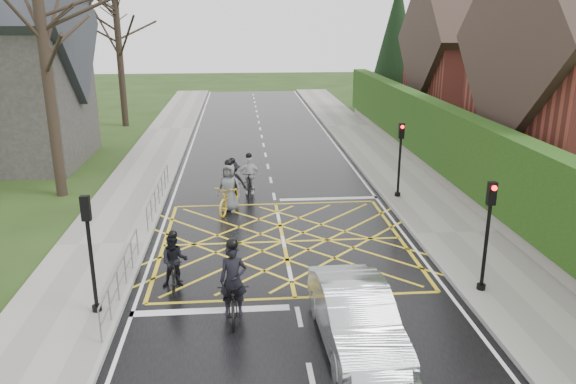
{
  "coord_description": "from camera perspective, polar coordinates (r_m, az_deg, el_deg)",
  "views": [
    {
      "loc": [
        -1.37,
        -17.55,
        7.28
      ],
      "look_at": [
        0.28,
        1.47,
        1.3
      ],
      "focal_mm": 35.0,
      "sensor_mm": 36.0,
      "label": 1
    }
  ],
  "objects": [
    {
      "name": "ground",
      "position": [
        19.05,
        -0.47,
        -5.08
      ],
      "size": [
        120.0,
        120.0,
        0.0
      ],
      "primitive_type": "plane",
      "color": "black",
      "rests_on": "ground"
    },
    {
      "name": "road",
      "position": [
        19.05,
        -0.47,
        -5.06
      ],
      "size": [
        9.0,
        80.0,
        0.01
      ],
      "primitive_type": "cube",
      "color": "black",
      "rests_on": "ground"
    },
    {
      "name": "sidewalk_right",
      "position": [
        20.36,
        16.66,
        -4.11
      ],
      "size": [
        3.0,
        80.0,
        0.15
      ],
      "primitive_type": "cube",
      "color": "gray",
      "rests_on": "ground"
    },
    {
      "name": "sidewalk_left",
      "position": [
        19.53,
        -18.38,
        -5.2
      ],
      "size": [
        3.0,
        80.0,
        0.15
      ],
      "primitive_type": "cube",
      "color": "gray",
      "rests_on": "ground"
    },
    {
      "name": "stone_wall",
      "position": [
        26.19,
        15.61,
        1.39
      ],
      "size": [
        0.5,
        38.0,
        0.7
      ],
      "primitive_type": "cube",
      "color": "slate",
      "rests_on": "ground"
    },
    {
      "name": "hedge",
      "position": [
        25.78,
        15.92,
        5.13
      ],
      "size": [
        0.9,
        38.0,
        2.8
      ],
      "primitive_type": "cube",
      "color": "#14340E",
      "rests_on": "stone_wall"
    },
    {
      "name": "house_far",
      "position": [
        39.15,
        19.83,
        12.12
      ],
      "size": [
        9.8,
        8.8,
        10.3
      ],
      "color": "maroon",
      "rests_on": "ground"
    },
    {
      "name": "conifer",
      "position": [
        45.27,
        10.91,
        14.2
      ],
      "size": [
        4.6,
        4.6,
        10.0
      ],
      "color": "black",
      "rests_on": "ground"
    },
    {
      "name": "tree_far",
      "position": [
        40.34,
        -17.03,
        16.55
      ],
      "size": [
        8.4,
        8.4,
        10.4
      ],
      "color": "black",
      "rests_on": "ground"
    },
    {
      "name": "railing_south",
      "position": [
        15.83,
        -16.61,
        -7.64
      ],
      "size": [
        0.05,
        5.04,
        1.03
      ],
      "color": "slate",
      "rests_on": "ground"
    },
    {
      "name": "railing_north",
      "position": [
        22.75,
        -13.04,
        0.34
      ],
      "size": [
        0.05,
        6.04,
        1.03
      ],
      "color": "slate",
      "rests_on": "ground"
    },
    {
      "name": "traffic_light_ne",
      "position": [
        23.38,
        11.27,
        3.14
      ],
      "size": [
        0.24,
        0.31,
        3.21
      ],
      "rotation": [
        0.0,
        0.0,
        3.14
      ],
      "color": "black",
      "rests_on": "ground"
    },
    {
      "name": "traffic_light_se",
      "position": [
        15.86,
        19.54,
        -4.42
      ],
      "size": [
        0.24,
        0.31,
        3.21
      ],
      "rotation": [
        0.0,
        0.0,
        3.14
      ],
      "color": "black",
      "rests_on": "ground"
    },
    {
      "name": "traffic_light_sw",
      "position": [
        14.7,
        -19.37,
        -6.14
      ],
      "size": [
        0.24,
        0.31,
        3.21
      ],
      "color": "black",
      "rests_on": "ground"
    },
    {
      "name": "cyclist_rear",
      "position": [
        14.4,
        -5.55,
        -10.0
      ],
      "size": [
        0.76,
        2.15,
        2.08
      ],
      "rotation": [
        0.0,
        0.0,
        0.01
      ],
      "color": "black",
      "rests_on": "ground"
    },
    {
      "name": "cyclist_back",
      "position": [
        16.07,
        -11.45,
        -7.41
      ],
      "size": [
        0.77,
        1.7,
        1.69
      ],
      "rotation": [
        0.0,
        0.0,
        0.03
      ],
      "color": "black",
      "rests_on": "ground"
    },
    {
      "name": "cyclist_mid",
      "position": [
        22.72,
        -5.65,
        0.48
      ],
      "size": [
        1.15,
        1.99,
        1.93
      ],
      "rotation": [
        0.0,
        0.0,
        -0.01
      ],
      "color": "black",
      "rests_on": "ground"
    },
    {
      "name": "cyclist_front",
      "position": [
        23.96,
        -3.95,
        1.32
      ],
      "size": [
        1.0,
        1.84,
        1.8
      ],
      "rotation": [
        0.0,
        0.0,
        -0.08
      ],
      "color": "black",
      "rests_on": "ground"
    },
    {
      "name": "cyclist_lead",
      "position": [
        21.87,
        -5.98,
        -0.17
      ],
      "size": [
        1.37,
        2.26,
        2.08
      ],
      "rotation": [
        0.0,
        0.0,
        -0.31
      ],
      "color": "gold",
      "rests_on": "ground"
    },
    {
      "name": "car",
      "position": [
        13.18,
        6.93,
        -12.54
      ],
      "size": [
        1.72,
        4.51,
        1.47
      ],
      "primitive_type": "imported",
      "rotation": [
        0.0,
        0.0,
        0.04
      ],
      "color": "#A9ADB1",
      "rests_on": "ground"
    }
  ]
}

